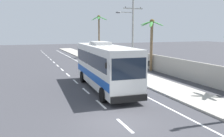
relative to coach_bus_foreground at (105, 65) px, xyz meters
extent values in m
plane|color=#3A3A3F|center=(-1.70, -7.42, -2.05)|extent=(160.00, 160.00, 0.00)
cube|color=#A8A399|center=(5.10, 2.58, -1.98)|extent=(3.20, 90.00, 0.14)
cube|color=white|center=(-1.70, -7.98, -2.04)|extent=(0.16, 2.00, 0.01)
cube|color=white|center=(-1.70, -4.09, -2.04)|extent=(0.16, 2.00, 0.01)
cube|color=white|center=(-1.70, -0.21, -2.04)|extent=(0.16, 2.00, 0.01)
cube|color=white|center=(-1.70, 3.68, -2.04)|extent=(0.16, 2.00, 0.01)
cube|color=white|center=(-1.70, 7.57, -2.04)|extent=(0.16, 2.00, 0.01)
cube|color=white|center=(-1.70, 11.46, -2.04)|extent=(0.16, 2.00, 0.01)
cube|color=white|center=(-1.70, 15.34, -2.04)|extent=(0.16, 2.00, 0.01)
cube|color=white|center=(-1.70, 19.23, -2.04)|extent=(0.16, 2.00, 0.01)
cube|color=white|center=(-1.70, 23.12, -2.04)|extent=(0.16, 2.00, 0.01)
cube|color=white|center=(-1.70, 27.01, -2.04)|extent=(0.16, 2.00, 0.01)
cube|color=white|center=(-1.70, 30.89, -2.04)|extent=(0.16, 2.00, 0.01)
cube|color=white|center=(-1.70, 34.78, -2.04)|extent=(0.16, 2.00, 0.01)
cube|color=white|center=(-1.70, 38.67, -2.04)|extent=(0.16, 2.00, 0.01)
cube|color=white|center=(-1.70, 42.56, -2.04)|extent=(0.16, 2.00, 0.01)
cube|color=white|center=(2.08, 7.58, -2.04)|extent=(0.14, 70.00, 0.01)
cube|color=#9E998E|center=(8.90, 6.58, -1.05)|extent=(0.24, 60.00, 1.99)
cube|color=silver|center=(0.00, -0.03, -0.02)|extent=(3.02, 10.77, 3.27)
cube|color=#192333|center=(0.01, 0.17, 0.55)|extent=(3.01, 9.92, 1.05)
cube|color=#192333|center=(-0.24, -5.32, 0.47)|extent=(2.35, 0.20, 1.37)
cube|color=blue|center=(0.00, -0.03, -0.76)|extent=(3.05, 10.56, 0.59)
cube|color=black|center=(-0.24, -5.41, -1.46)|extent=(2.50, 0.27, 0.44)
cube|color=#B7B7B7|center=(0.06, 1.31, 1.75)|extent=(1.50, 2.41, 0.28)
cube|color=black|center=(1.22, -5.17, 0.71)|extent=(0.12, 0.09, 0.36)
cube|color=black|center=(-1.68, -5.04, 0.71)|extent=(0.12, 0.09, 0.36)
cylinder|color=black|center=(1.08, -3.81, -1.53)|extent=(0.37, 1.05, 1.04)
cylinder|color=black|center=(-1.41, -3.70, -1.53)|extent=(0.37, 1.05, 1.04)
cylinder|color=black|center=(1.39, 3.12, -1.53)|extent=(0.37, 1.05, 1.04)
cylinder|color=black|center=(-1.11, 3.23, -1.53)|extent=(0.37, 1.05, 1.04)
cylinder|color=black|center=(2.12, 7.90, -1.75)|extent=(0.11, 0.60, 0.60)
cylinder|color=black|center=(2.10, 9.26, -1.75)|extent=(0.13, 0.60, 0.60)
cube|color=#1947B2|center=(2.11, 8.53, -1.53)|extent=(0.26, 1.10, 0.36)
cube|color=black|center=(2.10, 8.83, -1.33)|extent=(0.25, 0.60, 0.12)
cylinder|color=gray|center=(2.12, 8.02, -1.45)|extent=(0.07, 0.32, 0.67)
cylinder|color=black|center=(2.11, 8.12, -1.01)|extent=(0.56, 0.05, 0.04)
sphere|color=#EAEACC|center=(2.12, 8.00, -1.15)|extent=(0.14, 0.14, 0.14)
cylinder|color=navy|center=(2.10, 8.78, -1.02)|extent=(0.32, 0.32, 0.61)
sphere|color=red|center=(2.10, 8.78, -0.59)|extent=(0.26, 0.26, 0.26)
cylinder|color=#2D7A47|center=(5.44, 8.54, -1.50)|extent=(0.28, 0.28, 0.82)
cylinder|color=navy|center=(5.44, 8.54, -0.76)|extent=(0.36, 0.36, 0.65)
sphere|color=#9E704C|center=(5.44, 8.54, -0.34)|extent=(0.22, 0.22, 0.22)
cylinder|color=#9E9E99|center=(6.75, 8.47, 2.67)|extent=(0.24, 0.24, 9.44)
cube|color=#9E9E99|center=(6.75, 8.47, 5.57)|extent=(2.60, 0.12, 0.12)
cylinder|color=#4C4742|center=(5.71, 8.47, 5.69)|extent=(0.08, 0.08, 0.16)
cylinder|color=#4C4742|center=(7.79, 8.47, 5.69)|extent=(0.08, 0.08, 0.16)
cylinder|color=#9E9E99|center=(5.74, 8.47, 5.09)|extent=(2.03, 0.09, 0.09)
cube|color=#4C4C51|center=(4.72, 8.47, 5.03)|extent=(0.44, 0.24, 0.14)
cylinder|color=brown|center=(8.48, 6.79, 0.94)|extent=(0.33, 0.33, 5.97)
ellipsoid|color=#3D893D|center=(9.22, 6.74, 3.74)|extent=(1.54, 0.45, 0.68)
ellipsoid|color=#3D893D|center=(8.84, 7.36, 3.61)|extent=(1.06, 1.39, 0.92)
ellipsoid|color=#3D893D|center=(8.10, 7.41, 3.72)|extent=(1.09, 1.48, 0.72)
ellipsoid|color=#3D893D|center=(7.73, 6.84, 3.78)|extent=(1.57, 0.47, 0.60)
ellipsoid|color=#3D893D|center=(8.06, 6.23, 3.65)|extent=(1.17, 1.37, 0.85)
ellipsoid|color=#3D893D|center=(8.94, 6.22, 3.72)|extent=(1.23, 1.40, 0.72)
sphere|color=brown|center=(8.48, 6.79, 3.97)|extent=(0.56, 0.56, 0.56)
cylinder|color=brown|center=(7.11, 23.21, 1.66)|extent=(0.28, 0.28, 7.40)
ellipsoid|color=#28702D|center=(7.86, 23.09, 5.14)|extent=(1.60, 0.60, 0.74)
ellipsoid|color=#28702D|center=(7.35, 23.90, 5.10)|extent=(0.85, 1.57, 0.83)
ellipsoid|color=#28702D|center=(6.78, 23.93, 5.22)|extent=(0.99, 1.62, 0.59)
ellipsoid|color=#28702D|center=(6.39, 23.12, 5.07)|extent=(1.54, 0.54, 0.88)
ellipsoid|color=#28702D|center=(6.83, 22.49, 5.16)|extent=(0.91, 1.60, 0.71)
ellipsoid|color=#28702D|center=(7.60, 22.64, 5.12)|extent=(1.29, 1.41, 0.79)
sphere|color=brown|center=(7.11, 23.21, 5.41)|extent=(0.56, 0.56, 0.56)
camera|label=1|loc=(-6.55, -18.65, 2.80)|focal=38.10mm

